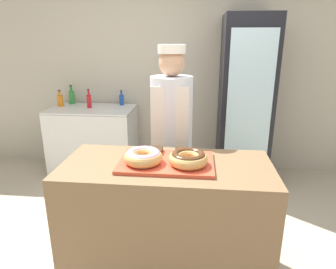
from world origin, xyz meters
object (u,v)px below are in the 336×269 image
at_px(donut_chocolate_glaze, 188,158).
at_px(brownie_back_right, 182,151).
at_px(brownie_back_left, 156,150).
at_px(baker_person, 171,137).
at_px(bottle_green, 72,97).
at_px(serving_tray, 167,162).
at_px(bottle_red, 89,101).
at_px(bottle_blue, 122,99).
at_px(beverage_fridge, 245,102).
at_px(donut_light_glaze, 143,156).
at_px(chest_freezer, 94,141).
at_px(bottle_orange, 60,100).

height_order(donut_chocolate_glaze, brownie_back_right, donut_chocolate_glaze).
height_order(brownie_back_left, baker_person, baker_person).
height_order(brownie_back_left, bottle_green, bottle_green).
bearing_deg(donut_chocolate_glaze, serving_tray, 160.29).
bearing_deg(donut_chocolate_glaze, baker_person, 103.92).
height_order(brownie_back_left, bottle_red, bottle_red).
relative_size(brownie_back_left, bottle_red, 0.41).
bearing_deg(bottle_blue, bottle_green, 179.23).
bearing_deg(beverage_fridge, baker_person, -126.00).
height_order(serving_tray, donut_light_glaze, donut_light_glaze).
bearing_deg(bottle_blue, donut_light_glaze, -71.90).
bearing_deg(donut_light_glaze, bottle_blue, 108.10).
relative_size(brownie_back_right, chest_freezer, 0.09).
bearing_deg(donut_chocolate_glaze, brownie_back_left, 140.37).
distance_m(donut_light_glaze, chest_freezer, 2.13).
bearing_deg(bottle_blue, donut_chocolate_glaze, -64.63).
xyz_separation_m(serving_tray, bottle_green, (-1.50, 1.99, 0.06)).
bearing_deg(brownie_back_left, serving_tray, -57.33).
bearing_deg(brownie_back_right, donut_light_glaze, -140.37).
xyz_separation_m(brownie_back_left, bottle_blue, (-0.72, 1.83, 0.01)).
distance_m(beverage_fridge, bottle_green, 2.28).
distance_m(bottle_orange, bottle_red, 0.41).
bearing_deg(bottle_green, bottle_orange, -118.67).
bearing_deg(bottle_green, baker_person, -42.01).
xyz_separation_m(chest_freezer, bottle_blue, (0.33, 0.23, 0.51)).
height_order(donut_chocolate_glaze, bottle_blue, bottle_blue).
xyz_separation_m(serving_tray, bottle_blue, (-0.81, 1.98, 0.04)).
xyz_separation_m(bottle_orange, bottle_blue, (0.78, 0.16, -0.00)).
relative_size(donut_light_glaze, baker_person, 0.15).
distance_m(baker_person, chest_freezer, 1.63).
xyz_separation_m(brownie_back_right, bottle_blue, (-0.91, 1.83, 0.01)).
xyz_separation_m(brownie_back_right, beverage_fridge, (0.66, 1.59, 0.05)).
bearing_deg(bottle_orange, brownie_back_left, -48.15).
xyz_separation_m(serving_tray, donut_chocolate_glaze, (0.15, -0.05, 0.06)).
distance_m(brownie_back_left, bottle_red, 1.95).
xyz_separation_m(brownie_back_left, baker_person, (0.07, 0.51, -0.06)).
xyz_separation_m(baker_person, bottle_orange, (-1.57, 1.17, 0.07)).
distance_m(serving_tray, bottle_blue, 2.14).
bearing_deg(serving_tray, beverage_fridge, 66.38).
relative_size(brownie_back_right, bottle_blue, 0.50).
bearing_deg(bottle_blue, serving_tray, -67.64).
bearing_deg(serving_tray, baker_person, 92.29).
distance_m(bottle_blue, bottle_red, 0.43).
height_order(donut_light_glaze, beverage_fridge, beverage_fridge).
distance_m(serving_tray, brownie_back_left, 0.18).
relative_size(donut_light_glaze, bottle_orange, 1.23).
height_order(bottle_green, bottle_orange, bottle_green).
relative_size(brownie_back_left, brownie_back_right, 1.00).
bearing_deg(baker_person, serving_tray, -87.71).
height_order(bottle_orange, bottle_blue, bottle_orange).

